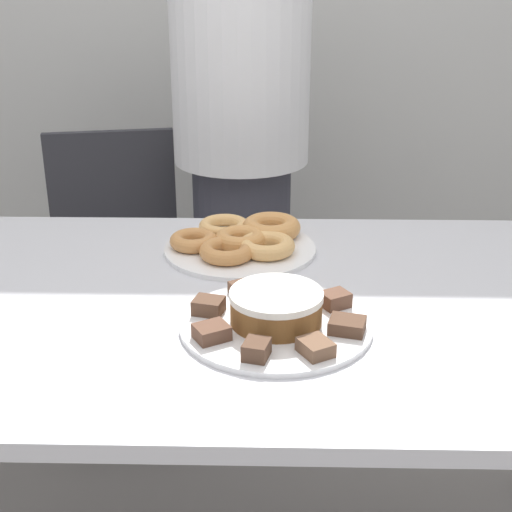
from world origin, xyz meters
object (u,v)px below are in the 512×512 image
(plate_donuts, at_px, (240,249))
(plate_cake, at_px, (276,324))
(frosted_cake, at_px, (276,307))
(person_standing, at_px, (241,146))
(office_chair_left, at_px, (119,287))

(plate_donuts, bearing_deg, plate_cake, -77.42)
(frosted_cake, bearing_deg, person_standing, 95.74)
(person_standing, bearing_deg, plate_donuts, -87.87)
(person_standing, bearing_deg, plate_cake, -84.26)
(plate_cake, distance_m, frosted_cake, 0.03)
(plate_cake, relative_size, plate_donuts, 1.01)
(plate_cake, distance_m, plate_donuts, 0.35)
(frosted_cake, bearing_deg, office_chair_left, 117.67)
(office_chair_left, relative_size, plate_cake, 2.60)
(frosted_cake, bearing_deg, plate_donuts, 102.58)
(office_chair_left, distance_m, plate_cake, 1.10)
(person_standing, distance_m, plate_cake, 1.01)
(plate_cake, bearing_deg, frosted_cake, -116.57)
(office_chair_left, relative_size, plate_donuts, 2.64)
(plate_donuts, xyz_separation_m, frosted_cake, (0.08, -0.34, 0.03))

